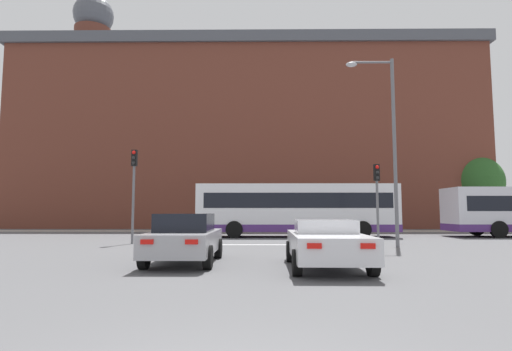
# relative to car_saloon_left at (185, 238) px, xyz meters

# --- Properties ---
(stop_line_strip) EXTENTS (8.86, 0.30, 0.01)m
(stop_line_strip) POSITION_rel_car_saloon_left_xyz_m (2.01, 6.70, -0.75)
(stop_line_strip) COLOR silver
(stop_line_strip) RESTS_ON ground_plane
(far_pavement) EXTENTS (69.85, 2.50, 0.01)m
(far_pavement) POSITION_rel_car_saloon_left_xyz_m (2.01, 20.16, -0.75)
(far_pavement) COLOR #A09B91
(far_pavement) RESTS_ON ground_plane
(brick_civic_building) EXTENTS (46.13, 15.78, 26.09)m
(brick_civic_building) POSITION_rel_car_saloon_left_xyz_m (0.69, 31.33, 8.62)
(brick_civic_building) COLOR brown
(brick_civic_building) RESTS_ON ground_plane
(car_saloon_left) EXTENTS (1.94, 4.27, 1.48)m
(car_saloon_left) POSITION_rel_car_saloon_left_xyz_m (0.00, 0.00, 0.00)
(car_saloon_left) COLOR #9E9EA3
(car_saloon_left) RESTS_ON ground_plane
(car_roadster_right) EXTENTS (2.08, 4.49, 1.31)m
(car_roadster_right) POSITION_rel_car_saloon_left_xyz_m (4.06, -1.01, -0.08)
(car_roadster_right) COLOR silver
(car_roadster_right) RESTS_ON ground_plane
(bus_crossing_lead) EXTENTS (12.14, 2.69, 3.21)m
(bus_crossing_lead) POSITION_rel_car_saloon_left_xyz_m (4.49, 12.66, 0.97)
(bus_crossing_lead) COLOR silver
(bus_crossing_lead) RESTS_ON ground_plane
(traffic_light_near_left) EXTENTS (0.26, 0.31, 4.55)m
(traffic_light_near_left) POSITION_rel_car_saloon_left_xyz_m (-3.89, 7.15, 2.29)
(traffic_light_near_left) COLOR slate
(traffic_light_near_left) RESTS_ON ground_plane
(traffic_light_near_right) EXTENTS (0.26, 0.31, 3.82)m
(traffic_light_near_right) POSITION_rel_car_saloon_left_xyz_m (7.89, 7.14, 1.84)
(traffic_light_near_right) COLOR slate
(traffic_light_near_right) RESTS_ON ground_plane
(street_lamp_junction) EXTENTS (2.18, 0.36, 8.49)m
(street_lamp_junction) POSITION_rel_car_saloon_left_xyz_m (7.95, 5.64, 4.34)
(street_lamp_junction) COLOR slate
(street_lamp_junction) RESTS_ON ground_plane
(pedestrian_waiting) EXTENTS (0.46, 0.37, 1.70)m
(pedestrian_waiting) POSITION_rel_car_saloon_left_xyz_m (8.93, 19.38, 0.24)
(pedestrian_waiting) COLOR #333851
(pedestrian_waiting) RESTS_ON ground_plane
(tree_by_building) EXTENTS (4.55, 4.55, 6.68)m
(tree_by_building) POSITION_rel_car_saloon_left_xyz_m (22.30, 24.80, 3.53)
(tree_by_building) COLOR #4C3823
(tree_by_building) RESTS_ON ground_plane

